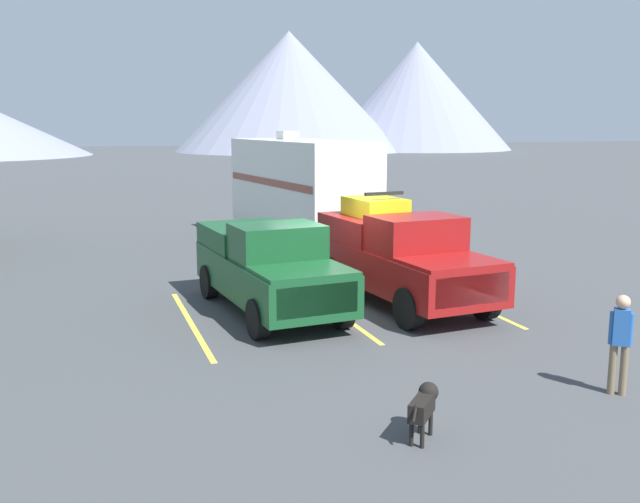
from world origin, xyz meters
The scene contains 10 objects.
ground_plane centered at (0.00, 0.00, 0.00)m, with size 240.00×240.00×0.00m, color #3F4244.
pickup_truck_a centered at (-1.43, 0.33, 1.06)m, with size 2.51×5.54×2.07m.
pickup_truck_b centered at (1.73, 0.09, 1.19)m, with size 2.61×5.59×2.58m.
lot_stripe_a centered at (-3.28, -0.15, 0.00)m, with size 0.12×5.50×0.01m, color gold.
lot_stripe_b centered at (0.00, -0.15, 0.00)m, with size 0.12×5.50×0.01m, color gold.
lot_stripe_c centered at (3.28, -0.15, 0.00)m, with size 0.12×5.50×0.01m, color gold.
camper_trailer_a centered at (2.00, 8.82, 2.08)m, with size 3.40×8.77×3.94m.
person_a centered at (2.49, -6.41, 0.93)m, with size 0.30×0.29×1.62m.
dog centered at (-1.12, -6.82, 0.48)m, with size 0.66×0.71×0.71m.
mountain_ridge centered at (0.71, 87.00, 7.35)m, with size 130.26×43.17×17.58m.
Camera 1 is at (-5.40, -14.99, 4.24)m, focal length 39.87 mm.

